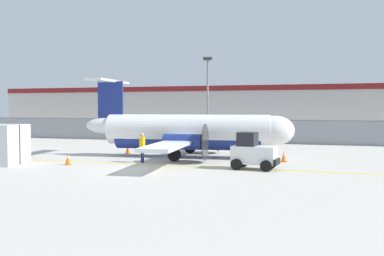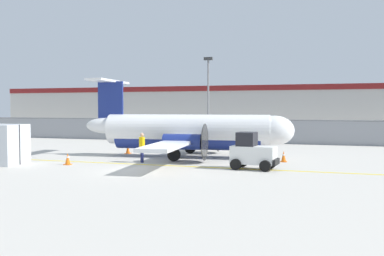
{
  "view_description": "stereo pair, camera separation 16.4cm",
  "coord_description": "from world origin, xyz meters",
  "px_view_note": "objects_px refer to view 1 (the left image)",
  "views": [
    {
      "loc": [
        8.29,
        -19.56,
        3.13
      ],
      "look_at": [
        0.15,
        7.1,
        1.8
      ],
      "focal_mm": 40.0,
      "sensor_mm": 36.0,
      "label": 1
    },
    {
      "loc": [
        8.45,
        -19.51,
        3.13
      ],
      "look_at": [
        0.15,
        7.1,
        1.8
      ],
      "focal_mm": 40.0,
      "sensor_mm": 36.0,
      "label": 2
    }
  ],
  "objects_px": {
    "traffic_cone_far_right": "(173,153)",
    "parked_car_0": "(142,125)",
    "apron_light_pole": "(208,93)",
    "parked_car_5": "(326,127)",
    "parked_car_6": "(383,128)",
    "traffic_cone_near_right": "(128,149)",
    "parked_car_4": "(295,131)",
    "commuter_airplane": "(191,132)",
    "baggage_tug": "(253,152)",
    "ground_crew_worker": "(142,146)",
    "traffic_cone_near_left": "(284,156)",
    "cargo_container": "(1,144)",
    "traffic_cone_far_left": "(68,159)",
    "parked_car_2": "(216,125)",
    "parked_car_3": "(241,127)",
    "parked_car_1": "(154,128)"
  },
  "relations": [
    {
      "from": "traffic_cone_far_right",
      "to": "parked_car_0",
      "type": "xyz_separation_m",
      "value": [
        -14.0,
        27.37,
        0.58
      ]
    },
    {
      "from": "parked_car_0",
      "to": "apron_light_pole",
      "type": "xyz_separation_m",
      "value": [
        13.71,
        -17.96,
        3.41
      ]
    },
    {
      "from": "parked_car_5",
      "to": "apron_light_pole",
      "type": "distance_m",
      "value": 19.22
    },
    {
      "from": "traffic_cone_far_right",
      "to": "parked_car_6",
      "type": "distance_m",
      "value": 31.45
    },
    {
      "from": "traffic_cone_near_right",
      "to": "parked_car_4",
      "type": "relative_size",
      "value": 0.15
    },
    {
      "from": "commuter_airplane",
      "to": "traffic_cone_near_right",
      "type": "xyz_separation_m",
      "value": [
        -4.75,
        0.76,
        -1.29
      ]
    },
    {
      "from": "baggage_tug",
      "to": "ground_crew_worker",
      "type": "height_order",
      "value": "baggage_tug"
    },
    {
      "from": "traffic_cone_near_left",
      "to": "parked_car_5",
      "type": "height_order",
      "value": "parked_car_5"
    },
    {
      "from": "cargo_container",
      "to": "traffic_cone_far_left",
      "type": "relative_size",
      "value": 3.9
    },
    {
      "from": "parked_car_2",
      "to": "parked_car_0",
      "type": "bearing_deg",
      "value": 2.87
    },
    {
      "from": "baggage_tug",
      "to": "parked_car_3",
      "type": "height_order",
      "value": "baggage_tug"
    },
    {
      "from": "traffic_cone_near_left",
      "to": "parked_car_4",
      "type": "height_order",
      "value": "parked_car_4"
    },
    {
      "from": "baggage_tug",
      "to": "traffic_cone_far_left",
      "type": "bearing_deg",
      "value": -166.59
    },
    {
      "from": "parked_car_0",
      "to": "parked_car_6",
      "type": "xyz_separation_m",
      "value": [
        29.34,
        0.09,
        0.0
      ]
    },
    {
      "from": "traffic_cone_far_left",
      "to": "parked_car_4",
      "type": "relative_size",
      "value": 0.15
    },
    {
      "from": "parked_car_6",
      "to": "baggage_tug",
      "type": "bearing_deg",
      "value": 69.66
    },
    {
      "from": "traffic_cone_far_left",
      "to": "traffic_cone_far_right",
      "type": "distance_m",
      "value": 6.34
    },
    {
      "from": "traffic_cone_far_right",
      "to": "parked_car_4",
      "type": "relative_size",
      "value": 0.15
    },
    {
      "from": "parked_car_1",
      "to": "parked_car_2",
      "type": "xyz_separation_m",
      "value": [
        4.41,
        10.24,
        0.0
      ]
    },
    {
      "from": "cargo_container",
      "to": "ground_crew_worker",
      "type": "bearing_deg",
      "value": 19.42
    },
    {
      "from": "traffic_cone_far_right",
      "to": "parked_car_3",
      "type": "relative_size",
      "value": 0.15
    },
    {
      "from": "commuter_airplane",
      "to": "apron_light_pole",
      "type": "height_order",
      "value": "apron_light_pole"
    },
    {
      "from": "traffic_cone_far_left",
      "to": "parked_car_4",
      "type": "xyz_separation_m",
      "value": [
        10.79,
        22.48,
        0.58
      ]
    },
    {
      "from": "parked_car_2",
      "to": "parked_car_3",
      "type": "distance_m",
      "value": 5.06
    },
    {
      "from": "ground_crew_worker",
      "to": "traffic_cone_far_left",
      "type": "distance_m",
      "value": 4.13
    },
    {
      "from": "traffic_cone_near_right",
      "to": "parked_car_1",
      "type": "xyz_separation_m",
      "value": [
        -4.72,
        16.31,
        0.58
      ]
    },
    {
      "from": "parked_car_6",
      "to": "parked_car_5",
      "type": "bearing_deg",
      "value": 12.95
    },
    {
      "from": "commuter_airplane",
      "to": "parked_car_2",
      "type": "xyz_separation_m",
      "value": [
        -5.06,
        27.32,
        -0.71
      ]
    },
    {
      "from": "traffic_cone_near_right",
      "to": "commuter_airplane",
      "type": "bearing_deg",
      "value": -9.12
    },
    {
      "from": "parked_car_4",
      "to": "ground_crew_worker",
      "type": "bearing_deg",
      "value": 72.21
    },
    {
      "from": "parked_car_3",
      "to": "apron_light_pole",
      "type": "bearing_deg",
      "value": 89.12
    },
    {
      "from": "baggage_tug",
      "to": "traffic_cone_near_right",
      "type": "relative_size",
      "value": 3.8
    },
    {
      "from": "commuter_airplane",
      "to": "traffic_cone_near_right",
      "type": "bearing_deg",
      "value": 165.66
    },
    {
      "from": "traffic_cone_near_right",
      "to": "parked_car_0",
      "type": "relative_size",
      "value": 0.15
    },
    {
      "from": "cargo_container",
      "to": "traffic_cone_near_left",
      "type": "relative_size",
      "value": 3.9
    },
    {
      "from": "parked_car_3",
      "to": "parked_car_5",
      "type": "relative_size",
      "value": 0.98
    },
    {
      "from": "commuter_airplane",
      "to": "parked_car_2",
      "type": "relative_size",
      "value": 3.77
    },
    {
      "from": "traffic_cone_far_left",
      "to": "parked_car_5",
      "type": "height_order",
      "value": "parked_car_5"
    },
    {
      "from": "commuter_airplane",
      "to": "parked_car_1",
      "type": "bearing_deg",
      "value": 113.78
    },
    {
      "from": "parked_car_1",
      "to": "parked_car_0",
      "type": "bearing_deg",
      "value": 117.43
    },
    {
      "from": "traffic_cone_far_left",
      "to": "parked_car_4",
      "type": "distance_m",
      "value": 24.94
    },
    {
      "from": "parked_car_3",
      "to": "baggage_tug",
      "type": "bearing_deg",
      "value": 100.45
    },
    {
      "from": "parked_car_2",
      "to": "parked_car_5",
      "type": "bearing_deg",
      "value": 166.84
    },
    {
      "from": "commuter_airplane",
      "to": "cargo_container",
      "type": "height_order",
      "value": "commuter_airplane"
    },
    {
      "from": "traffic_cone_far_left",
      "to": "parked_car_1",
      "type": "bearing_deg",
      "value": 100.29
    },
    {
      "from": "traffic_cone_far_right",
      "to": "parked_car_5",
      "type": "xyz_separation_m",
      "value": [
        9.2,
        25.77,
        0.58
      ]
    },
    {
      "from": "traffic_cone_near_left",
      "to": "apron_light_pole",
      "type": "relative_size",
      "value": 0.09
    },
    {
      "from": "baggage_tug",
      "to": "traffic_cone_near_left",
      "type": "height_order",
      "value": "baggage_tug"
    },
    {
      "from": "baggage_tug",
      "to": "apron_light_pole",
      "type": "xyz_separation_m",
      "value": [
        -5.72,
        12.53,
        3.45
      ]
    },
    {
      "from": "commuter_airplane",
      "to": "parked_car_2",
      "type": "bearing_deg",
      "value": 95.27
    }
  ]
}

